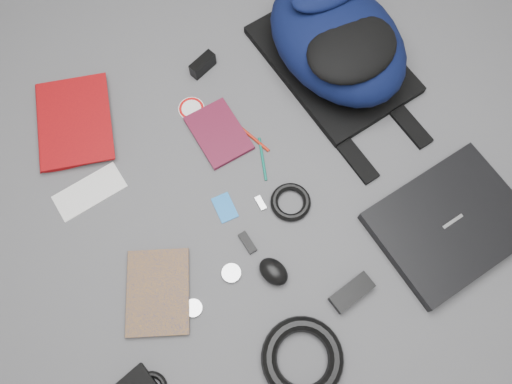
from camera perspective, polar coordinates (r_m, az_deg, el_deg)
name	(u,v)px	position (r m, az deg, el deg)	size (l,w,h in m)	color
ground	(256,194)	(1.41, 0.00, -0.28)	(4.00, 4.00, 0.00)	#4F4F51
backpack	(337,40)	(1.54, 9.26, 16.80)	(0.37, 0.53, 0.22)	black
laptop	(450,223)	(1.46, 21.30, -3.37)	(0.39, 0.31, 0.04)	black
textbook_red	(38,128)	(1.60, -23.68, 6.67)	(0.21, 0.29, 0.03)	maroon
comic_book	(127,294)	(1.37, -14.57, -11.19)	(0.16, 0.23, 0.02)	#C07C0D
envelope	(90,192)	(1.48, -18.48, 0.05)	(0.20, 0.09, 0.00)	white
dvd_case	(219,133)	(1.48, -4.29, 6.71)	(0.14, 0.19, 0.02)	#480D1F
compact_camera	(203,65)	(1.58, -6.11, 14.25)	(0.09, 0.03, 0.05)	black
sticker_disc	(191,109)	(1.53, -7.39, 9.43)	(0.08, 0.08, 0.00)	white
pen_teal	(263,159)	(1.44, 0.76, 3.81)	(0.01, 0.01, 0.13)	#0B6752
pen_red	(249,134)	(1.48, -0.83, 6.62)	(0.01, 0.01, 0.16)	red
id_badge	(225,208)	(1.39, -3.58, -1.79)	(0.05, 0.08, 0.00)	blue
usb_black	(248,242)	(1.36, -0.98, -5.79)	(0.02, 0.06, 0.01)	black
usb_silver	(261,203)	(1.39, 0.53, -1.28)	(0.02, 0.04, 0.01)	silver
mouse	(274,272)	(1.33, 2.02, -9.09)	(0.06, 0.09, 0.05)	black
headphone_left	(193,308)	(1.34, -7.16, -13.03)	(0.05, 0.05, 0.01)	silver
headphone_right	(231,273)	(1.34, -2.83, -9.25)	(0.05, 0.05, 0.01)	#BBBCBE
cable_coil	(291,202)	(1.39, 3.97, -1.15)	(0.11, 0.11, 0.02)	black
power_brick	(352,292)	(1.35, 10.88, -11.21)	(0.12, 0.05, 0.03)	black
power_cord_coil	(302,358)	(1.31, 5.32, -18.40)	(0.21, 0.21, 0.04)	black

